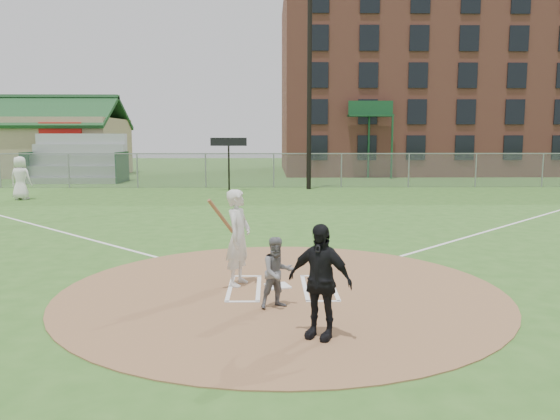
{
  "coord_description": "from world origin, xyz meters",
  "views": [
    {
      "loc": [
        -0.23,
        -10.13,
        2.9
      ],
      "look_at": [
        0.0,
        2.0,
        1.3
      ],
      "focal_mm": 35.0,
      "sensor_mm": 36.0,
      "label": 1
    }
  ],
  "objects_px": {
    "umpire": "(320,281)",
    "home_plate": "(278,286)",
    "ondeck_player": "(21,178)",
    "catcher": "(277,272)",
    "batter_at_plate": "(238,237)"
  },
  "relations": [
    {
      "from": "umpire",
      "to": "home_plate",
      "type": "bearing_deg",
      "value": 131.02
    },
    {
      "from": "home_plate",
      "to": "ondeck_player",
      "type": "distance_m",
      "value": 19.66
    },
    {
      "from": "catcher",
      "to": "umpire",
      "type": "bearing_deg",
      "value": -91.31
    },
    {
      "from": "umpire",
      "to": "ondeck_player",
      "type": "relative_size",
      "value": 0.82
    },
    {
      "from": "umpire",
      "to": "batter_at_plate",
      "type": "relative_size",
      "value": 0.89
    },
    {
      "from": "catcher",
      "to": "ondeck_player",
      "type": "height_order",
      "value": "ondeck_player"
    },
    {
      "from": "ondeck_player",
      "to": "batter_at_plate",
      "type": "bearing_deg",
      "value": 132.4
    },
    {
      "from": "batter_at_plate",
      "to": "ondeck_player",
      "type": "bearing_deg",
      "value": 125.92
    },
    {
      "from": "ondeck_player",
      "to": "batter_at_plate",
      "type": "distance_m",
      "value": 19.04
    },
    {
      "from": "catcher",
      "to": "batter_at_plate",
      "type": "bearing_deg",
      "value": 92.91
    },
    {
      "from": "umpire",
      "to": "batter_at_plate",
      "type": "height_order",
      "value": "batter_at_plate"
    },
    {
      "from": "catcher",
      "to": "umpire",
      "type": "distance_m",
      "value": 1.56
    },
    {
      "from": "ondeck_player",
      "to": "batter_at_plate",
      "type": "xyz_separation_m",
      "value": [
        11.17,
        -15.42,
        -0.06
      ]
    },
    {
      "from": "umpire",
      "to": "ondeck_player",
      "type": "xyz_separation_m",
      "value": [
        -12.51,
        18.31,
        0.17
      ]
    },
    {
      "from": "catcher",
      "to": "batter_at_plate",
      "type": "distance_m",
      "value": 1.69
    }
  ]
}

